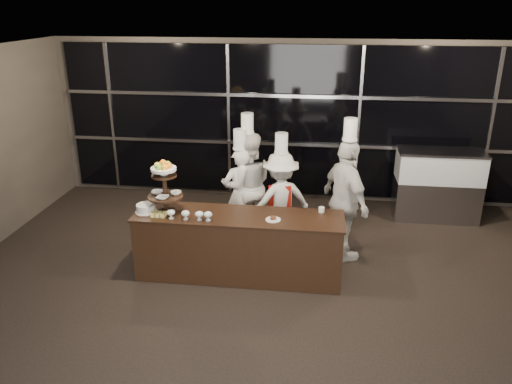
# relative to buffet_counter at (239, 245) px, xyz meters

# --- Properties ---
(room) EXTENTS (10.00, 10.00, 10.00)m
(room) POSITION_rel_buffet_counter_xyz_m (0.54, -1.89, 1.03)
(room) COLOR black
(room) RESTS_ON ground
(window_wall) EXTENTS (8.60, 0.10, 2.80)m
(window_wall) POSITION_rel_buffet_counter_xyz_m (0.54, 3.04, 1.04)
(window_wall) COLOR black
(window_wall) RESTS_ON ground
(buffet_counter) EXTENTS (2.84, 0.74, 0.92)m
(buffet_counter) POSITION_rel_buffet_counter_xyz_m (0.00, 0.00, 0.00)
(buffet_counter) COLOR black
(buffet_counter) RESTS_ON ground
(display_stand) EXTENTS (0.48, 0.48, 0.74)m
(display_stand) POSITION_rel_buffet_counter_xyz_m (-1.00, -0.00, 0.87)
(display_stand) COLOR black
(display_stand) RESTS_ON buffet_counter
(compotes) EXTENTS (0.61, 0.11, 0.12)m
(compotes) POSITION_rel_buffet_counter_xyz_m (-0.60, -0.22, 0.54)
(compotes) COLOR silver
(compotes) RESTS_ON buffet_counter
(layer_cake) EXTENTS (0.30, 0.30, 0.11)m
(layer_cake) POSITION_rel_buffet_counter_xyz_m (-1.27, -0.05, 0.51)
(layer_cake) COLOR white
(layer_cake) RESTS_ON buffet_counter
(pastry_squares) EXTENTS (0.20, 0.13, 0.05)m
(pastry_squares) POSITION_rel_buffet_counter_xyz_m (-1.06, -0.16, 0.48)
(pastry_squares) COLOR #FBEE7B
(pastry_squares) RESTS_ON buffet_counter
(small_plate) EXTENTS (0.20, 0.20, 0.05)m
(small_plate) POSITION_rel_buffet_counter_xyz_m (0.48, -0.10, 0.47)
(small_plate) COLOR white
(small_plate) RESTS_ON buffet_counter
(chef_cup) EXTENTS (0.08, 0.08, 0.07)m
(chef_cup) POSITION_rel_buffet_counter_xyz_m (1.11, 0.25, 0.49)
(chef_cup) COLOR white
(chef_cup) RESTS_ON buffet_counter
(display_case) EXTENTS (1.45, 0.63, 1.24)m
(display_case) POSITION_rel_buffet_counter_xyz_m (3.12, 2.41, 0.22)
(display_case) COLOR #A5A5AA
(display_case) RESTS_ON ground
(chef_a) EXTENTS (0.66, 0.57, 1.82)m
(chef_a) POSITION_rel_buffet_counter_xyz_m (-0.16, 1.15, 0.33)
(chef_a) COLOR silver
(chef_a) RESTS_ON ground
(chef_b) EXTENTS (0.99, 0.86, 2.04)m
(chef_b) POSITION_rel_buffet_counter_xyz_m (-0.06, 1.28, 0.42)
(chef_b) COLOR white
(chef_b) RESTS_ON ground
(chef_c) EXTENTS (1.13, 0.94, 1.82)m
(chef_c) POSITION_rel_buffet_counter_xyz_m (0.49, 0.99, 0.31)
(chef_c) COLOR silver
(chef_c) RESTS_ON ground
(chef_d) EXTENTS (0.92, 1.15, 2.13)m
(chef_d) POSITION_rel_buffet_counter_xyz_m (1.45, 0.70, 0.46)
(chef_d) COLOR silver
(chef_d) RESTS_ON ground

